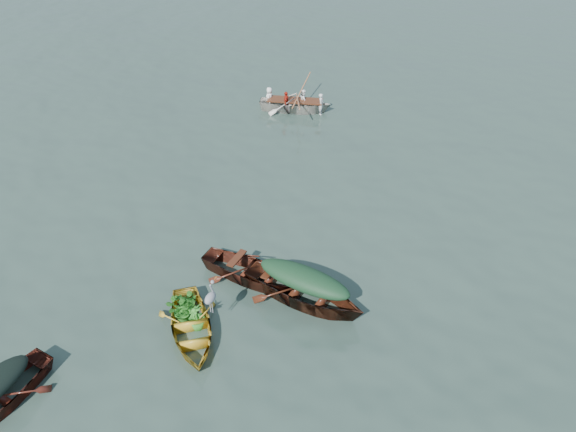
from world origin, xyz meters
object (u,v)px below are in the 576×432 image
(yellow_dinghy, at_px, (192,335))
(heron, at_px, (211,303))
(open_wooden_boat, at_px, (254,281))
(rowed_boat, at_px, (295,111))
(green_tarp_boat, at_px, (304,301))

(yellow_dinghy, distance_m, heron, 1.07)
(open_wooden_boat, height_order, rowed_boat, open_wooden_boat)
(yellow_dinghy, height_order, green_tarp_boat, green_tarp_boat)
(yellow_dinghy, xyz_separation_m, rowed_boat, (-2.53, 12.27, 0.00))
(rowed_boat, relative_size, heron, 4.51)
(green_tarp_boat, distance_m, rowed_boat, 11.10)
(yellow_dinghy, relative_size, green_tarp_boat, 0.73)
(heron, bearing_deg, open_wooden_boat, 46.96)
(open_wooden_boat, height_order, heron, heron)
(yellow_dinghy, bearing_deg, heron, 5.19)
(rowed_boat, bearing_deg, yellow_dinghy, 176.02)
(open_wooden_boat, bearing_deg, green_tarp_boat, -93.23)
(yellow_dinghy, relative_size, rowed_boat, 0.81)
(yellow_dinghy, xyz_separation_m, open_wooden_boat, (0.53, 2.35, 0.00))
(green_tarp_boat, xyz_separation_m, heron, (-1.66, -1.78, 0.92))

